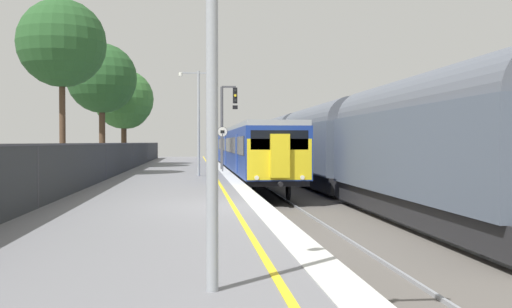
% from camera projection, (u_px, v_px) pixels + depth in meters
% --- Properties ---
extents(ground, '(17.40, 110.00, 1.21)m').
position_uv_depth(ground, '(342.00, 227.00, 15.97)').
color(ground, slate).
extents(commuter_train_at_platform, '(2.83, 42.69, 3.81)m').
position_uv_depth(commuter_train_at_platform, '(240.00, 148.00, 44.88)').
color(commuter_train_at_platform, navy).
rests_on(commuter_train_at_platform, ground).
extents(freight_train_adjacent_track, '(2.60, 46.56, 4.87)m').
position_uv_depth(freight_train_adjacent_track, '(321.00, 143.00, 34.68)').
color(freight_train_adjacent_track, '#232326').
rests_on(freight_train_adjacent_track, ground).
extents(signal_gantry, '(1.10, 0.24, 5.32)m').
position_uv_depth(signal_gantry, '(226.00, 117.00, 37.11)').
color(signal_gantry, '#47474C').
rests_on(signal_gantry, ground).
extents(speed_limit_sign, '(0.59, 0.08, 2.64)m').
position_uv_depth(speed_limit_sign, '(222.00, 143.00, 34.19)').
color(speed_limit_sign, '#59595B').
rests_on(speed_limit_sign, ground).
extents(platform_lamp_near, '(2.00, 0.20, 5.11)m').
position_uv_depth(platform_lamp_near, '(212.00, 27.00, 6.66)').
color(platform_lamp_near, '#93999E').
rests_on(platform_lamp_near, ground).
extents(platform_lamp_mid, '(2.00, 0.20, 5.38)m').
position_uv_depth(platform_lamp_mid, '(199.00, 114.00, 29.78)').
color(platform_lamp_mid, '#93999E').
rests_on(platform_lamp_mid, ground).
extents(platform_back_fence, '(0.07, 99.00, 1.69)m').
position_uv_depth(platform_back_fence, '(37.00, 174.00, 15.09)').
color(platform_back_fence, '#282B2D').
rests_on(platform_back_fence, ground).
extents(background_tree_left, '(4.48, 4.48, 9.02)m').
position_uv_depth(background_tree_left, '(62.00, 46.00, 29.68)').
color(background_tree_left, '#473323').
rests_on(background_tree_left, ground).
extents(background_tree_centre, '(4.72, 4.72, 8.44)m').
position_uv_depth(background_tree_centre, '(104.00, 81.00, 39.59)').
color(background_tree_centre, '#473323').
rests_on(background_tree_centre, ground).
extents(background_tree_right, '(4.57, 4.57, 7.33)m').
position_uv_depth(background_tree_right, '(125.00, 102.00, 44.70)').
color(background_tree_right, '#473323').
rests_on(background_tree_right, ground).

